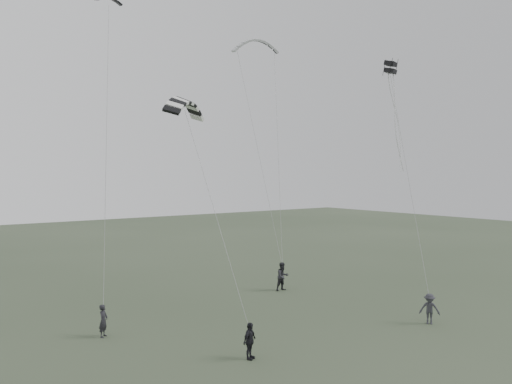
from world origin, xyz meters
TOP-DOWN VIEW (x-y plane):
  - ground at (0.00, 0.00)m, footprint 140.00×140.00m
  - flyer_left at (-7.87, 6.74)m, footprint 0.68×0.69m
  - flyer_right at (5.47, 9.07)m, footprint 0.98×0.78m
  - flyer_center at (-3.82, 0.06)m, footprint 1.01×0.74m
  - flyer_far at (6.88, -1.52)m, footprint 1.11×1.20m
  - kite_pale_large at (6.76, 13.93)m, footprint 3.78×2.74m
  - kite_striped at (-4.79, 3.98)m, footprint 3.16×2.74m
  - kite_box at (8.58, 2.56)m, footprint 0.81×0.90m

SIDE VIEW (x-z plane):
  - ground at x=0.00m, z-range 0.00..0.00m
  - flyer_center at x=-3.82m, z-range 0.00..1.59m
  - flyer_left at x=-7.87m, z-range 0.00..1.60m
  - flyer_far at x=6.88m, z-range 0.00..1.63m
  - flyer_right at x=5.47m, z-range 0.00..1.94m
  - kite_striped at x=-4.79m, z-range 10.80..12.19m
  - kite_box at x=8.58m, z-range 14.11..14.94m
  - kite_pale_large at x=6.76m, z-range 17.48..19.17m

